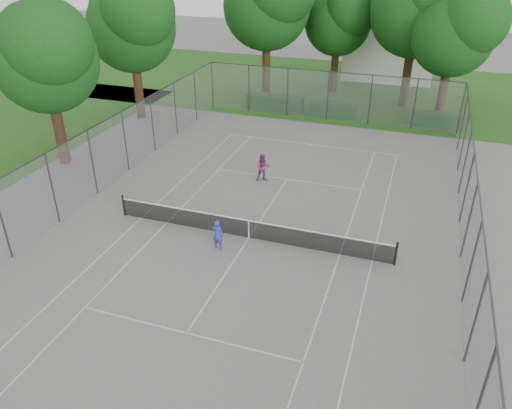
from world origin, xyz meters
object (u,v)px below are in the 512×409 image
(girl_player, at_px, (218,235))
(house, at_px, (393,33))
(tennis_net, at_px, (249,228))
(woman_player, at_px, (263,168))

(girl_player, bearing_deg, house, -91.69)
(house, distance_m, girl_player, 32.71)
(house, bearing_deg, girl_player, -97.02)
(tennis_net, height_order, girl_player, girl_player)
(house, xyz_separation_m, girl_player, (-3.98, -32.30, -3.28))
(tennis_net, bearing_deg, girl_player, -129.48)
(house, bearing_deg, woman_player, -99.49)
(tennis_net, bearing_deg, house, 84.51)
(tennis_net, bearing_deg, woman_player, 101.99)
(tennis_net, distance_m, girl_player, 1.57)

